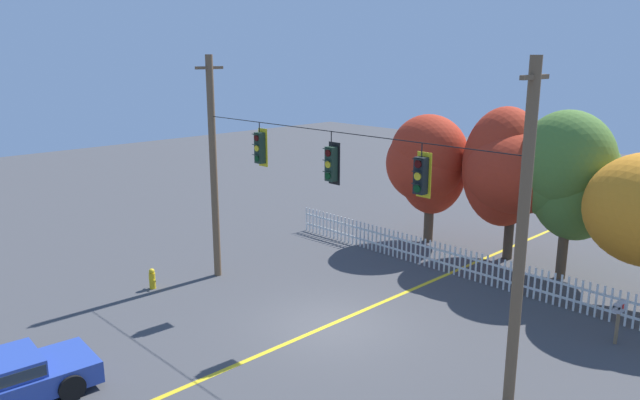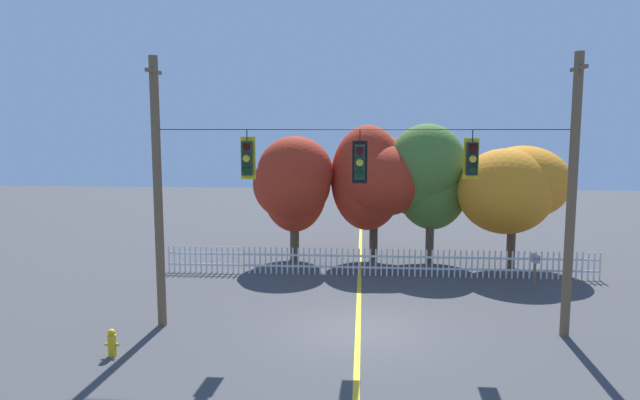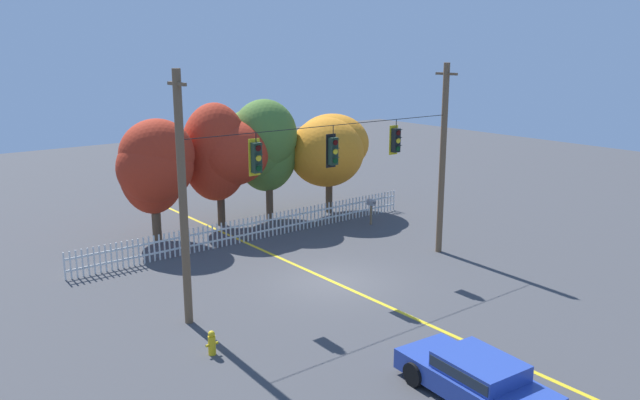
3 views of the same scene
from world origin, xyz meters
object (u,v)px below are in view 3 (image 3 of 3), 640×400
autumn_maple_far_west (329,148)px  traffic_signal_eastbound_side (333,151)px  autumn_maple_near_fence (155,164)px  traffic_signal_northbound_secondary (256,158)px  traffic_signal_southbound_primary (396,140)px  autumn_maple_mid (223,150)px  roadside_mailbox (371,204)px  fire_hydrant (212,343)px  parked_car (476,377)px  autumn_oak_far_east (262,144)px

autumn_maple_far_west → traffic_signal_eastbound_side: bearing=-128.1°
traffic_signal_eastbound_side → autumn_maple_near_fence: (-2.99, 8.87, -1.41)m
traffic_signal_northbound_secondary → autumn_maple_far_west: (9.72, 8.24, -1.63)m
traffic_signal_southbound_primary → autumn_maple_mid: autumn_maple_mid is taller
autumn_maple_near_fence → roadside_mailbox: size_ratio=4.28×
autumn_maple_near_fence → fire_hydrant: 12.24m
autumn_maple_mid → parked_car: autumn_maple_mid is taller
traffic_signal_eastbound_side → autumn_oak_far_east: bearing=72.6°
autumn_oak_far_east → autumn_maple_mid: bearing=176.9°
traffic_signal_eastbound_side → parked_car: 9.94m
parked_car → autumn_oak_far_east: bearing=73.6°
autumn_oak_far_east → autumn_maple_far_west: (3.58, -0.96, -0.41)m
autumn_maple_near_fence → parked_car: bearing=-87.9°
traffic_signal_eastbound_side → autumn_maple_far_west: (6.46, 8.24, -1.52)m
traffic_signal_northbound_secondary → traffic_signal_eastbound_side: 3.26m
fire_hydrant → traffic_signal_eastbound_side: bearing=20.7°
autumn_maple_far_west → parked_car: 19.23m
traffic_signal_northbound_secondary → parked_car: 9.75m
traffic_signal_eastbound_side → fire_hydrant: 8.29m
traffic_signal_northbound_secondary → autumn_maple_far_west: 12.84m
autumn_maple_mid → autumn_maple_far_west: autumn_maple_mid is taller
autumn_maple_near_fence → autumn_oak_far_east: bearing=3.3°
autumn_maple_mid → roadside_mailbox: (5.81, -4.36, -2.71)m
traffic_signal_eastbound_side → autumn_oak_far_east: 9.71m
traffic_signal_southbound_primary → roadside_mailbox: size_ratio=1.06×
traffic_signal_northbound_secondary → autumn_maple_mid: (3.96, 9.32, -1.32)m
autumn_maple_mid → autumn_oak_far_east: 2.18m
traffic_signal_northbound_secondary → autumn_maple_mid: autumn_maple_mid is taller
traffic_signal_southbound_primary → autumn_maple_near_fence: bearing=124.7°
roadside_mailbox → fire_hydrant: bearing=-150.3°
roadside_mailbox → autumn_maple_near_fence: bearing=157.7°
traffic_signal_southbound_primary → autumn_maple_mid: (-2.45, 9.32, -1.33)m
autumn_maple_near_fence → autumn_maple_mid: size_ratio=0.92×
traffic_signal_southbound_primary → autumn_maple_far_west: size_ratio=0.27×
traffic_signal_eastbound_side → traffic_signal_southbound_primary: 3.15m
traffic_signal_eastbound_side → autumn_maple_far_west: size_ratio=0.30×
traffic_signal_southbound_primary → autumn_maple_mid: 9.73m
traffic_signal_northbound_secondary → roadside_mailbox: (9.77, 4.96, -4.03)m
parked_car → roadside_mailbox: roadside_mailbox is taller
autumn_maple_near_fence → roadside_mailbox: (9.51, -3.91, -2.51)m
parked_car → autumn_maple_far_west: bearing=62.4°
autumn_oak_far_east → traffic_signal_eastbound_side: bearing=-107.4°
parked_car → traffic_signal_southbound_primary: bearing=57.4°
autumn_oak_far_east → parked_car: (-5.23, -17.81, -3.27)m
autumn_maple_near_fence → fire_hydrant: bearing=-106.9°
roadside_mailbox → parked_car: bearing=-123.2°
fire_hydrant → traffic_signal_northbound_secondary: bearing=37.4°
roadside_mailbox → traffic_signal_northbound_secondary: bearing=-153.1°
traffic_signal_eastbound_side → parked_car: size_ratio=0.36×
traffic_signal_southbound_primary → fire_hydrant: size_ratio=1.89×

